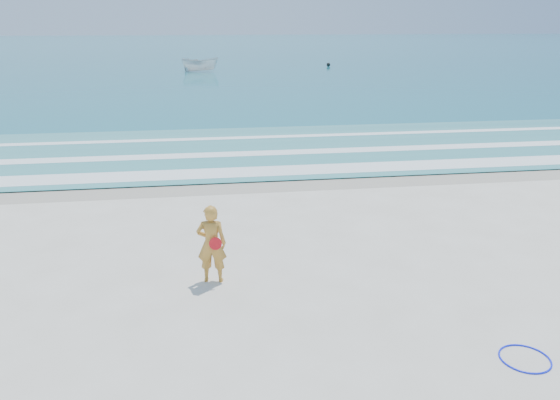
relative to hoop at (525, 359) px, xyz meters
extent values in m
plane|color=silver|center=(-3.66, 2.06, -0.02)|extent=(400.00, 400.00, 0.00)
cube|color=#B2A893|center=(-3.66, 11.06, -0.01)|extent=(400.00, 2.40, 0.00)
cube|color=#19727F|center=(-3.66, 107.06, 0.00)|extent=(400.00, 190.00, 0.04)
cube|color=#59B7AD|center=(-3.66, 16.06, 0.03)|extent=(400.00, 10.00, 0.01)
cube|color=white|center=(-3.66, 12.36, 0.04)|extent=(400.00, 1.40, 0.01)
cube|color=white|center=(-3.66, 15.26, 0.04)|extent=(400.00, 0.90, 0.01)
cube|color=white|center=(-3.66, 18.56, 0.04)|extent=(400.00, 0.60, 0.01)
torus|color=#0E1FFF|center=(0.00, 0.00, 0.00)|extent=(0.91, 0.91, 0.03)
imported|color=silver|center=(-4.87, 54.13, 0.80)|extent=(4.21, 2.28, 1.54)
sphere|color=black|center=(10.47, 58.73, 0.25)|extent=(0.46, 0.46, 0.46)
imported|color=#C4832E|center=(-5.10, 3.71, 0.86)|extent=(0.69, 0.50, 1.75)
cylinder|color=red|center=(-5.02, 3.53, 0.93)|extent=(0.27, 0.08, 0.27)
camera|label=1|loc=(-5.24, -7.17, 5.42)|focal=35.00mm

